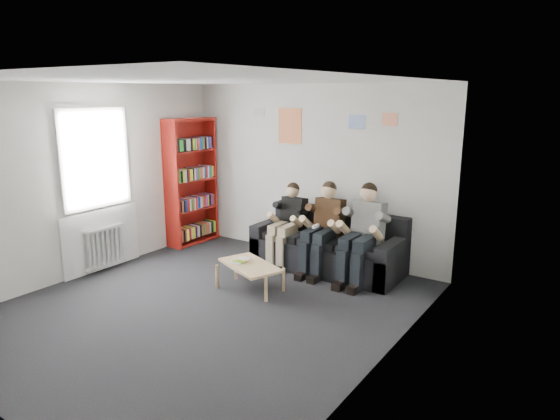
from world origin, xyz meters
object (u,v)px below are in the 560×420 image
(coffee_table, at_px, (250,267))
(bookshelf, at_px, (192,182))
(sofa, at_px, (329,249))
(person_middle, at_px, (322,229))
(person_right, at_px, (362,234))
(person_left, at_px, (287,224))

(coffee_table, bearing_deg, bookshelf, 151.01)
(sofa, relative_size, bookshelf, 1.03)
(sofa, distance_m, person_middle, 0.41)
(sofa, distance_m, person_right, 0.75)
(sofa, distance_m, person_left, 0.72)
(person_middle, bearing_deg, person_left, 175.83)
(bookshelf, distance_m, person_left, 2.05)
(person_middle, xyz_separation_m, person_right, (0.61, -0.00, 0.02))
(sofa, distance_m, bookshelf, 2.73)
(coffee_table, xyz_separation_m, person_right, (1.08, 1.10, 0.36))
(person_right, bearing_deg, person_middle, -178.85)
(bookshelf, distance_m, person_right, 3.26)
(sofa, bearing_deg, person_right, -18.29)
(person_left, xyz_separation_m, person_right, (1.23, -0.01, 0.05))
(sofa, height_order, person_left, person_left)
(sofa, relative_size, coffee_table, 2.47)
(sofa, xyz_separation_m, person_left, (-0.61, -0.20, 0.32))
(person_middle, bearing_deg, person_right, -3.89)
(sofa, xyz_separation_m, bookshelf, (-2.62, -0.12, 0.77))
(bookshelf, height_order, coffee_table, bookshelf)
(sofa, height_order, coffee_table, sofa)
(coffee_table, height_order, person_right, person_right)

